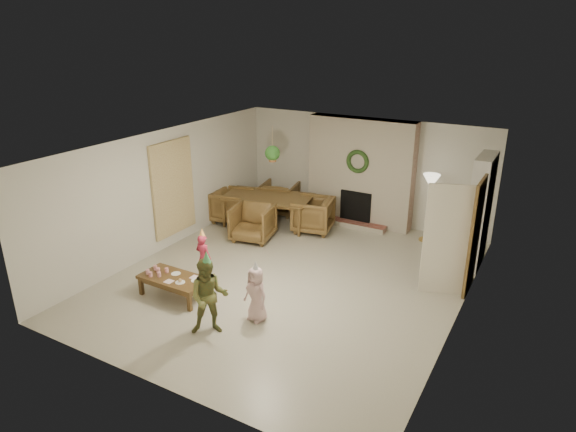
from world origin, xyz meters
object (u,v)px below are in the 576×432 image
Objects in this scene: dining_chair_right at (313,215)px; coffee_table_top at (174,278)px; dining_chair_far at (280,198)px; dining_chair_near at (253,223)px; child_plaid at (209,297)px; dining_chair_left at (232,206)px; child_red at (204,258)px; dining_table at (267,211)px; child_pink at (256,294)px.

dining_chair_right is 0.72× the size of coffee_table_top.
dining_chair_near is at bearing 90.00° from dining_chair_far.
dining_chair_far is 1.00× the size of dining_chair_right.
child_plaid is at bearing 97.79° from dining_chair_far.
coffee_table_top is at bearing -171.67° from dining_chair_left.
dining_chair_near is 0.94× the size of child_red.
dining_chair_left is 4.74m from child_plaid.
dining_table is at bearing -76.57° from child_red.
dining_chair_left is (-0.88, -0.18, 0.04)m from dining_table.
dining_chair_far is 4.96m from child_pink.
coffee_table_top is at bearing -163.97° from child_pink.
dining_chair_near and dining_chair_right have the same top height.
child_red is at bearing -92.44° from dining_table.
child_pink reaches higher than dining_chair_right.
dining_chair_far is at bearing -45.00° from dining_chair_left.
dining_chair_left is 0.72× the size of coffee_table_top.
dining_chair_near is 0.71× the size of child_plaid.
child_pink is at bearing -67.09° from dining_chair_near.
child_red is at bearing -165.49° from dining_chair_left.
dining_table is 2.34× the size of dining_chair_left.
dining_chair_far and dining_chair_right have the same top height.
child_pink is (1.55, -0.64, -0.00)m from child_red.
child_red is 0.75× the size of child_plaid.
dining_chair_near is 1.00× the size of dining_chair_left.
child_red is 1.01× the size of child_pink.
child_red reaches higher than child_pink.
child_red is (0.46, -2.93, 0.10)m from dining_table.
child_red is at bearing -93.49° from dining_chair_near.
child_plaid reaches higher than dining_chair_left.
dining_chair_left is at bearing -59.62° from child_red.
child_plaid is at bearing 135.99° from child_red.
dining_table reaches higher than coffee_table_top.
dining_table is 1.66× the size of child_plaid.
dining_chair_far reaches higher than coffee_table_top.
dining_chair_far reaches higher than dining_table.
dining_table is at bearing 132.83° from child_pink.
dining_chair_far is 0.94× the size of child_red.
child_pink reaches higher than coffee_table_top.
child_pink is (1.65, 0.07, 0.11)m from coffee_table_top.
dining_chair_right is 3.94m from coffee_table_top.
dining_chair_far is at bearing 74.55° from child_plaid.
dining_chair_far is (-0.18, 0.88, 0.04)m from dining_table.
dining_chair_near is at bearing -77.62° from child_red.
dining_chair_left is at bearing -180.00° from dining_table.
child_plaid is at bearing -78.37° from dining_chair_near.
dining_chair_right is (0.92, 1.10, 0.00)m from dining_chair_near.
dining_chair_left is at bearing 143.83° from child_pink.
dining_table is 2.21× the size of child_red.
dining_chair_far is (-0.35, 1.75, 0.00)m from dining_chair_near.
child_plaid is (0.49, -4.43, 0.22)m from dining_chair_right.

